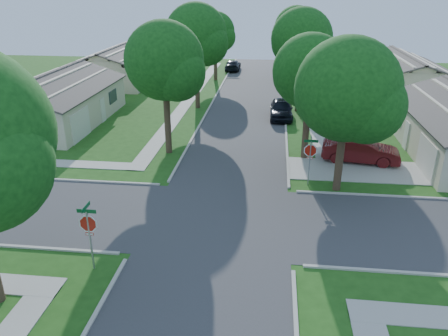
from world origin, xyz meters
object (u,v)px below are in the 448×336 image
at_px(house_ne_far, 402,80).
at_px(car_driveway, 361,150).
at_px(tree_w_mid, 197,37).
at_px(stop_sign_sw, 88,226).
at_px(tree_e_near, 311,75).
at_px(tree_w_near, 165,65).
at_px(tree_ne_corner, 348,94).
at_px(stop_sign_ne, 310,152).
at_px(house_nw_near, 54,105).
at_px(tree_e_far, 296,30).
at_px(house_nw_far, 120,69).
at_px(car_curb_west, 233,65).
at_px(car_curb_east, 281,109).
at_px(tree_w_far, 216,33).
at_px(tree_e_mid, 302,42).

height_order(house_ne_far, car_driveway, house_ne_far).
bearing_deg(car_driveway, tree_w_mid, 54.82).
xyz_separation_m(stop_sign_sw, tree_e_near, (9.45, 13.71, 3.61)).
relative_size(tree_w_near, tree_ne_corner, 1.04).
distance_m(stop_sign_ne, house_nw_near, 23.12).
bearing_deg(stop_sign_ne, tree_e_far, 89.90).
distance_m(tree_e_near, house_nw_far, 31.24).
height_order(house_nw_far, car_curb_west, house_nw_far).
bearing_deg(house_ne_far, tree_w_mid, -158.83).
xyz_separation_m(house_nw_near, car_curb_east, (19.19, 3.51, -0.69)).
distance_m(tree_e_far, car_curb_west, 11.59).
relative_size(tree_ne_corner, car_curb_west, 1.84).
height_order(tree_w_near, tree_ne_corner, tree_w_near).
distance_m(house_nw_near, house_nw_far, 17.00).
height_order(tree_w_near, tree_w_far, tree_w_near).
xyz_separation_m(tree_w_mid, car_driveway, (12.99, -12.31, -5.67)).
xyz_separation_m(tree_w_near, tree_w_far, (-0.01, 25.00, -0.61)).
xyz_separation_m(tree_ne_corner, car_curb_east, (-3.16, 14.30, -4.77)).
bearing_deg(car_driveway, house_ne_far, -12.36).
height_order(tree_e_mid, car_curb_west, tree_e_mid).
relative_size(tree_w_far, tree_ne_corner, 0.93).
bearing_deg(stop_sign_sw, house_nw_far, 107.10).
height_order(tree_w_mid, car_curb_west, tree_w_mid).
bearing_deg(car_curb_west, tree_w_near, 87.09).
relative_size(tree_e_far, car_curb_west, 1.86).
bearing_deg(car_driveway, tree_ne_corner, 164.45).
distance_m(tree_w_near, house_nw_far, 26.05).
distance_m(stop_sign_ne, car_curb_east, 13.94).
distance_m(tree_e_mid, house_nw_near, 22.12).
distance_m(house_nw_near, car_driveway, 25.15).
xyz_separation_m(tree_e_far, tree_w_mid, (-9.39, -13.00, 0.51)).
bearing_deg(car_driveway, house_nw_far, 54.54).
relative_size(tree_w_near, car_curb_west, 1.91).
xyz_separation_m(stop_sign_sw, tree_e_mid, (9.46, 25.71, 4.22)).
relative_size(tree_w_mid, tree_ne_corner, 1.10).
distance_m(tree_w_far, car_curb_west, 8.28).
bearing_deg(tree_e_near, house_nw_far, 132.06).
bearing_deg(tree_w_far, tree_w_near, -89.99).
bearing_deg(tree_w_far, tree_w_mid, -89.95).
distance_m(house_nw_far, car_curb_west, 15.42).
distance_m(house_nw_near, car_curb_west, 28.61).
distance_m(stop_sign_ne, tree_w_near, 11.07).
height_order(stop_sign_sw, tree_e_far, tree_e_far).
distance_m(tree_w_mid, house_nw_near, 13.77).
height_order(stop_sign_sw, tree_w_near, tree_w_near).
xyz_separation_m(stop_sign_sw, car_driveway, (13.05, 13.40, -1.21)).
xyz_separation_m(stop_sign_sw, car_curb_east, (7.90, 23.20, -1.20)).
height_order(tree_e_far, house_nw_near, tree_e_far).
bearing_deg(tree_e_mid, house_ne_far, 35.42).
relative_size(stop_sign_ne, house_nw_near, 0.22).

